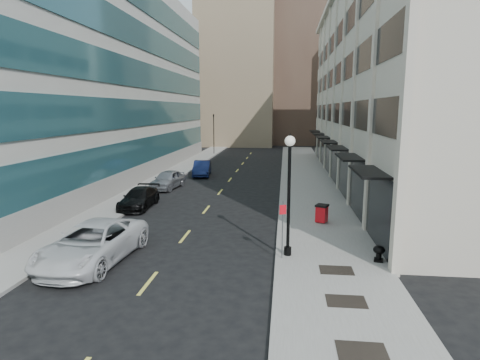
% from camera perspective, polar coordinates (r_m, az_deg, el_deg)
% --- Properties ---
extents(ground, '(160.00, 160.00, 0.00)m').
position_cam_1_polar(ground, '(15.26, -15.52, -17.04)').
color(ground, black).
rests_on(ground, ground).
extents(sidewalk_right, '(5.00, 80.00, 0.15)m').
position_cam_1_polar(sidewalk_right, '(33.32, 10.01, -1.86)').
color(sidewalk_right, gray).
rests_on(sidewalk_right, ground).
extents(sidewalk_left, '(3.00, 80.00, 0.15)m').
position_cam_1_polar(sidewalk_left, '(35.29, -13.32, -1.31)').
color(sidewalk_left, gray).
rests_on(sidewalk_left, ground).
extents(building_right, '(15.30, 46.50, 18.25)m').
position_cam_1_polar(building_right, '(41.26, 23.29, 12.21)').
color(building_right, beige).
rests_on(building_right, ground).
extents(building_left, '(16.14, 46.00, 20.00)m').
position_cam_1_polar(building_left, '(45.02, -22.45, 13.29)').
color(building_left, beige).
rests_on(building_left, ground).
extents(skyline_tan_near, '(14.00, 18.00, 28.00)m').
position_cam_1_polar(skyline_tan_near, '(81.40, -0.20, 15.08)').
color(skyline_tan_near, '#806C54').
rests_on(skyline_tan_near, ground).
extents(skyline_brown, '(12.00, 16.00, 34.00)m').
position_cam_1_polar(skyline_brown, '(85.20, 8.53, 16.77)').
color(skyline_brown, brown).
rests_on(skyline_brown, ground).
extents(skyline_tan_far, '(12.00, 14.00, 22.00)m').
position_cam_1_polar(skyline_tan_far, '(92.68, -5.77, 12.55)').
color(skyline_tan_far, '#806C54').
rests_on(skyline_tan_far, ground).
extents(skyline_stone, '(10.00, 14.00, 20.00)m').
position_cam_1_polar(skyline_stone, '(79.62, 15.91, 11.93)').
color(skyline_stone, beige).
rests_on(skyline_stone, ground).
extents(grate_near, '(1.40, 1.00, 0.01)m').
position_cam_1_polar(grate_near, '(12.70, 16.95, -22.28)').
color(grate_near, black).
rests_on(grate_near, sidewalk_right).
extents(grate_mid, '(1.40, 1.00, 0.01)m').
position_cam_1_polar(grate_mid, '(15.28, 14.86, -16.32)').
color(grate_mid, black).
rests_on(grate_mid, sidewalk_right).
extents(grate_far, '(1.40, 1.00, 0.01)m').
position_cam_1_polar(grate_far, '(17.81, 13.54, -12.35)').
color(grate_far, black).
rests_on(grate_far, sidewalk_right).
extents(road_centerline, '(0.15, 68.20, 0.01)m').
position_cam_1_polar(road_centerline, '(30.80, -3.73, -2.83)').
color(road_centerline, '#D8CC4C').
rests_on(road_centerline, ground).
extents(traffic_signal, '(0.66, 0.66, 6.98)m').
position_cam_1_polar(traffic_signal, '(61.52, -3.78, 8.96)').
color(traffic_signal, black).
rests_on(traffic_signal, ground).
extents(car_white_van, '(3.43, 6.63, 1.79)m').
position_cam_1_polar(car_white_van, '(19.44, -20.23, -8.46)').
color(car_white_van, silver).
rests_on(car_white_van, ground).
extents(car_black_pickup, '(2.02, 4.78, 1.38)m').
position_cam_1_polar(car_black_pickup, '(29.08, -14.16, -2.52)').
color(car_black_pickup, black).
rests_on(car_black_pickup, ground).
extents(car_silver_sedan, '(2.46, 4.88, 1.59)m').
position_cam_1_polar(car_silver_sedan, '(35.57, -10.25, 0.07)').
color(car_silver_sedan, '#94969C').
rests_on(car_silver_sedan, ground).
extents(car_blue_sedan, '(2.22, 4.90, 1.56)m').
position_cam_1_polar(car_blue_sedan, '(41.88, -5.42, 1.65)').
color(car_blue_sedan, '#152050').
rests_on(car_blue_sedan, ground).
extents(trash_bin, '(0.90, 0.90, 1.10)m').
position_cam_1_polar(trash_bin, '(24.55, 11.55, -4.59)').
color(trash_bin, red).
rests_on(trash_bin, sidewalk_right).
extents(lamppost, '(0.47, 0.47, 5.68)m').
position_cam_1_polar(lamppost, '(18.26, 6.99, -0.68)').
color(lamppost, black).
rests_on(lamppost, sidewalk_right).
extents(sign_post, '(0.30, 0.15, 2.67)m').
position_cam_1_polar(sign_post, '(18.20, 6.08, -5.99)').
color(sign_post, slate).
rests_on(sign_post, sidewalk_right).
extents(urn_planter, '(0.52, 0.52, 0.72)m').
position_cam_1_polar(urn_planter, '(19.16, 19.16, -9.63)').
color(urn_planter, black).
rests_on(urn_planter, sidewalk_right).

